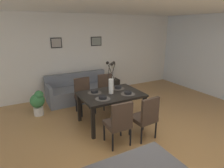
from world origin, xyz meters
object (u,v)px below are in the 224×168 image
Objects in this scene: dining_chair_near_right at (84,94)px; dining_chair_far_left at (146,116)px; framed_picture_left at (56,43)px; dining_chair_far_right at (107,89)px; framed_picture_center at (96,41)px; side_table at (113,86)px; dining_table at (111,97)px; bowl_near_right at (95,91)px; centerpiece_vase at (111,82)px; potted_plant at (38,102)px; dining_chair_near_left at (119,121)px; bowl_near_left at (103,97)px; sofa at (79,91)px; bowl_far_left at (128,92)px; bowl_far_right at (118,87)px; table_lamp at (113,68)px.

dining_chair_far_left is (0.64, -1.80, 0.00)m from dining_chair_near_right.
dining_chair_far_left is 2.81× the size of framed_picture_left.
dining_chair_far_right is at bearing -53.31° from framed_picture_left.
framed_picture_center is at bearing 77.24° from dining_chair_far_right.
framed_picture_left reaches higher than side_table.
dining_table is 8.24× the size of bowl_near_right.
centerpiece_vase is 1.10× the size of potted_plant.
dining_chair_near_right and dining_chair_far_left have the same top height.
dining_chair_near_right is at bearing -175.34° from dining_chair_far_right.
dining_chair_near_left is at bearing -109.59° from dining_chair_far_right.
centerpiece_vase is 2.02m from potted_plant.
dining_chair_near_right is 1.91m from dining_chair_far_left.
bowl_near_left is 0.09× the size of sofa.
bowl_far_left is 2.33m from potted_plant.
centerpiece_vase is 4.32× the size of bowl_near_left.
framed_picture_center is at bearing 26.15° from potted_plant.
bowl_far_right is at bearing 35.00° from centerpiece_vase.
dining_chair_far_right is 5.41× the size of bowl_near_left.
potted_plant is (-1.78, 1.45, -0.41)m from bowl_far_left.
bowl_near_left is 1.00× the size of bowl_far_right.
dining_chair_far_left reaches higher than bowl_near_right.
framed_picture_center is at bearing 73.96° from dining_table.
bowl_far_left is at bearing -108.92° from table_lamp.
centerpiece_vase is at bearing 144.68° from bowl_far_left.
dining_chair_far_right is 1.85m from potted_plant.
sofa is at bearing 87.42° from dining_chair_near_left.
bowl_near_left is (-0.61, 0.70, 0.27)m from dining_chair_far_left.
framed_picture_center reaches higher than dining_chair_far_right.
table_lamp is (1.16, -0.05, 0.61)m from sofa.
dining_chair_near_left reaches higher than bowl_near_left.
bowl_far_left is 0.33× the size of side_table.
bowl_far_right is at bearing -99.35° from framed_picture_center.
dining_chair_far_left is 0.75m from bowl_far_left.
framed_picture_left is at bearing 115.28° from bowl_far_right.
centerpiece_vase is 2.47m from framed_picture_center.
dining_chair_near_left is 1.00× the size of dining_chair_near_right.
sofa is at bearing 121.19° from dining_chair_far_right.
dining_chair_far_left is at bearing -50.74° from potted_plant.
dining_chair_near_right is 1.18m from potted_plant.
dining_chair_near_right is at bearing 91.74° from bowl_near_left.
side_table is 1.40× the size of framed_picture_center.
sofa is 1.16m from side_table.
dining_table is 1.52× the size of dining_chair_far_right.
dining_chair_near_left is at bearing -88.85° from bowl_near_right.
bowl_far_right is (0.63, 0.44, 0.00)m from bowl_near_left.
framed_picture_left is 0.88× the size of framed_picture_center.
potted_plant is at bearing -153.85° from framed_picture_center.
bowl_near_right is 0.33× the size of table_lamp.
framed_picture_center is at bearing 121.96° from table_lamp.
dining_chair_far_left is at bearing -49.15° from bowl_near_left.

